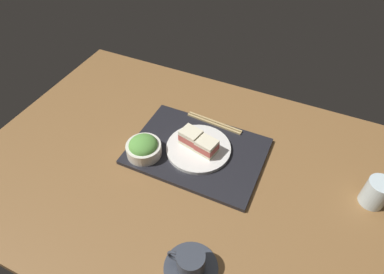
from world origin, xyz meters
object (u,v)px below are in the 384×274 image
object	(u,v)px
sandwich_near	(207,146)
salad_bowl	(144,147)
coffee_cup	(190,263)
drinking_glass	(376,193)
chopsticks_pair	(214,123)
sandwich_far	(191,137)
sandwich_plate	(198,148)

from	to	relation	value
sandwich_near	salad_bowl	xyz separation A→B (cm)	(19.25, 8.61, -0.75)
sandwich_near	coffee_cup	xyz separation A→B (cm)	(-11.32, 37.18, -2.27)
sandwich_near	drinking_glass	size ratio (longest dim) A/B	0.82
salad_bowl	chopsticks_pair	bearing A→B (deg)	-123.92
sandwich_near	coffee_cup	world-z (taller)	sandwich_near
sandwich_far	coffee_cup	world-z (taller)	sandwich_far
sandwich_near	drinking_glass	distance (cm)	52.97
chopsticks_pair	salad_bowl	bearing A→B (deg)	56.08
sandwich_far	coffee_cup	distance (cm)	42.68
coffee_cup	drinking_glass	xyz separation A→B (cm)	(-41.45, -41.68, 1.62)
sandwich_plate	coffee_cup	xyz separation A→B (cm)	(-14.55, 37.95, 0.91)
sandwich_plate	chopsticks_pair	size ratio (longest dim) A/B	1.02
sandwich_plate	sandwich_far	distance (cm)	4.80
drinking_glass	sandwich_near	bearing A→B (deg)	4.87
sandwich_far	salad_bowl	world-z (taller)	same
salad_bowl	coffee_cup	size ratio (longest dim) A/B	0.83
salad_bowl	coffee_cup	distance (cm)	41.88
sandwich_far	chopsticks_pair	distance (cm)	14.60
sandwich_plate	salad_bowl	xyz separation A→B (cm)	(16.02, 9.37, 2.44)
coffee_cup	drinking_glass	size ratio (longest dim) A/B	1.54
sandwich_far	coffee_cup	xyz separation A→B (cm)	(-17.78, 38.71, -2.56)
sandwich_plate	chopsticks_pair	world-z (taller)	sandwich_plate
sandwich_near	salad_bowl	distance (cm)	21.10
sandwich_plate	drinking_glass	world-z (taller)	drinking_glass
sandwich_near	sandwich_far	xyz separation A→B (cm)	(6.46, -1.53, 0.28)
coffee_cup	drinking_glass	world-z (taller)	drinking_glass
sandwich_near	chopsticks_pair	xyz separation A→B (cm)	(3.21, -15.25, -3.50)
chopsticks_pair	drinking_glass	distance (cm)	57.08
coffee_cup	salad_bowl	bearing A→B (deg)	-43.06
sandwich_near	salad_bowl	size ratio (longest dim) A/B	0.65
salad_bowl	drinking_glass	bearing A→B (deg)	-169.69
salad_bowl	sandwich_plate	bearing A→B (deg)	-149.68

